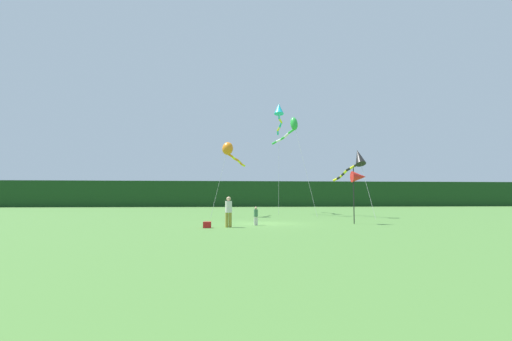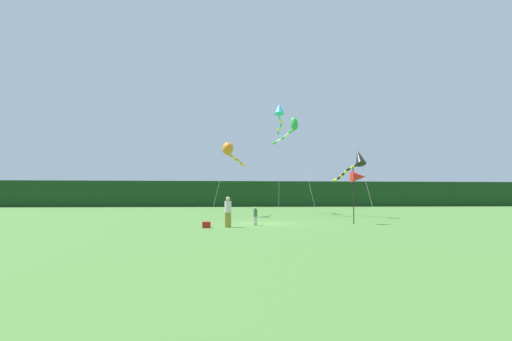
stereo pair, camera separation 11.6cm
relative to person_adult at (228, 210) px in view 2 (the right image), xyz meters
The scene contains 10 objects.
ground_plane 3.95m from the person_adult, 52.48° to the left, with size 120.00×120.00×0.00m, color #477533.
distant_treeline 48.12m from the person_adult, 87.22° to the left, with size 108.00×2.15×4.46m, color #193D19.
person_adult is the anchor object (origin of this frame).
person_child 2.18m from the person_adult, 40.69° to the left, with size 0.24×0.24×1.09m.
cooler_box 1.42m from the person_adult, 166.40° to the right, with size 0.43×0.36×0.33m, color red.
banner_flag_pole 8.65m from the person_adult, 14.48° to the left, with size 0.90×0.70×3.57m.
kite_cyan 21.51m from the person_adult, 73.14° to the left, with size 1.35×7.55×11.39m.
kite_orange 13.27m from the person_adult, 88.80° to the left, with size 3.10×4.74×6.51m.
kite_black 15.40m from the person_adult, 43.08° to the left, with size 1.43×7.21×5.79m.
kite_green 17.07m from the person_adult, 66.74° to the left, with size 2.83×7.51×9.10m.
Camera 2 is at (-2.70, -25.14, 1.65)m, focal length 27.99 mm.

